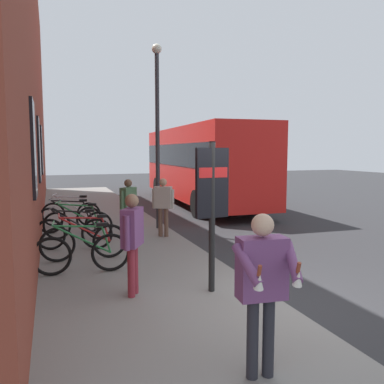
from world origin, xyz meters
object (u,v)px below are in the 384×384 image
(tourist_with_hotdogs, at_px, (263,278))
(bicycle_under_window, at_px, (82,253))
(pedestrian_crossing_street, at_px, (132,234))
(pedestrian_by_facade, at_px, (128,202))
(bicycle_mid_rack, at_px, (85,241))
(bicycle_far_end, at_px, (74,233))
(bicycle_leaning_wall, at_px, (70,219))
(street_lamp, at_px, (157,121))
(city_bus, at_px, (200,161))
(bicycle_nearest_sign, at_px, (71,213))
(pedestrian_near_bus, at_px, (163,201))
(bicycle_by_door, at_px, (78,224))
(transit_info_sign, at_px, (212,193))

(tourist_with_hotdogs, bearing_deg, bicycle_under_window, 19.00)
(pedestrian_crossing_street, bearing_deg, pedestrian_by_facade, -9.79)
(bicycle_mid_rack, height_order, bicycle_far_end, same)
(bicycle_mid_rack, relative_size, bicycle_leaning_wall, 1.01)
(bicycle_mid_rack, xyz_separation_m, street_lamp, (2.80, -2.31, 2.71))
(bicycle_mid_rack, height_order, bicycle_leaning_wall, same)
(bicycle_leaning_wall, distance_m, tourist_with_hotdogs, 8.08)
(city_bus, relative_size, pedestrian_crossing_street, 6.64)
(bicycle_mid_rack, height_order, bicycle_nearest_sign, same)
(pedestrian_near_bus, relative_size, street_lamp, 0.29)
(bicycle_leaning_wall, xyz_separation_m, city_bus, (5.12, -5.77, 1.41))
(street_lamp, bearing_deg, bicycle_by_door, 108.76)
(pedestrian_near_bus, distance_m, tourist_with_hotdogs, 6.71)
(bicycle_by_door, xyz_separation_m, pedestrian_by_facade, (-0.17, -1.26, 0.54))
(bicycle_nearest_sign, height_order, street_lamp, street_lamp)
(bicycle_leaning_wall, height_order, street_lamp, street_lamp)
(bicycle_far_end, bearing_deg, tourist_with_hotdogs, -166.45)
(bicycle_nearest_sign, bearing_deg, pedestrian_near_bus, -136.04)
(bicycle_under_window, xyz_separation_m, transit_info_sign, (-1.65, -1.89, 1.21))
(pedestrian_near_bus, xyz_separation_m, tourist_with_hotdogs, (-6.66, 0.86, 0.08))
(bicycle_under_window, distance_m, bicycle_by_door, 2.95)
(transit_info_sign, height_order, pedestrian_by_facade, transit_info_sign)
(transit_info_sign, relative_size, city_bus, 0.23)
(bicycle_nearest_sign, distance_m, transit_info_sign, 6.88)
(bicycle_mid_rack, xyz_separation_m, pedestrian_by_facade, (1.84, -1.27, 0.54))
(bicycle_under_window, distance_m, city_bus, 10.73)
(bicycle_leaning_wall, distance_m, pedestrian_crossing_street, 5.32)
(city_bus, bearing_deg, pedestrian_near_bus, 151.50)
(transit_info_sign, bearing_deg, bicycle_by_door, 21.05)
(bicycle_nearest_sign, height_order, tourist_with_hotdogs, tourist_with_hotdogs)
(pedestrian_near_bus, distance_m, street_lamp, 2.46)
(bicycle_leaning_wall, xyz_separation_m, pedestrian_near_bus, (-1.27, -2.30, 0.55))
(bicycle_nearest_sign, height_order, pedestrian_by_facade, pedestrian_by_facade)
(bicycle_far_end, height_order, city_bus, city_bus)
(bicycle_under_window, height_order, bicycle_by_door, same)
(transit_info_sign, bearing_deg, pedestrian_near_bus, -5.07)
(bicycle_under_window, height_order, pedestrian_crossing_street, pedestrian_crossing_street)
(bicycle_under_window, distance_m, pedestrian_crossing_street, 1.66)
(bicycle_by_door, distance_m, tourist_with_hotdogs, 7.18)
(bicycle_under_window, bearing_deg, pedestrian_by_facade, -26.55)
(bicycle_under_window, bearing_deg, bicycle_leaning_wall, 0.51)
(bicycle_nearest_sign, height_order, city_bus, city_bus)
(bicycle_mid_rack, bearing_deg, street_lamp, -39.60)
(street_lamp, bearing_deg, transit_info_sign, 174.25)
(bicycle_under_window, bearing_deg, street_lamp, -33.12)
(bicycle_far_end, relative_size, street_lamp, 0.33)
(bicycle_under_window, relative_size, bicycle_by_door, 1.04)
(bicycle_under_window, relative_size, city_bus, 0.17)
(bicycle_nearest_sign, distance_m, tourist_with_hotdogs, 9.08)
(bicycle_under_window, xyz_separation_m, bicycle_far_end, (1.90, 0.04, -0.00))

